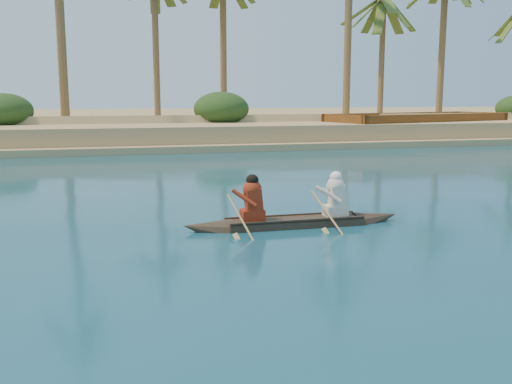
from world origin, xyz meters
name	(u,v)px	position (x,y,z in m)	size (l,w,h in m)	color
sandy_embankment	(70,123)	(0.00, 46.89, 0.53)	(150.00, 51.00, 1.50)	tan
palm_grove	(57,20)	(0.00, 35.00, 8.00)	(110.00, 14.00, 16.00)	#38591F
shrub_cluster	(59,124)	(0.00, 31.50, 1.20)	(100.00, 6.00, 2.40)	#1F3111
canoe	(295,215)	(6.57, 4.82, 0.27)	(5.07, 0.73, 1.39)	#392A1F
barge_right	(417,129)	(22.99, 27.00, 0.74)	(13.40, 7.26, 2.12)	brown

